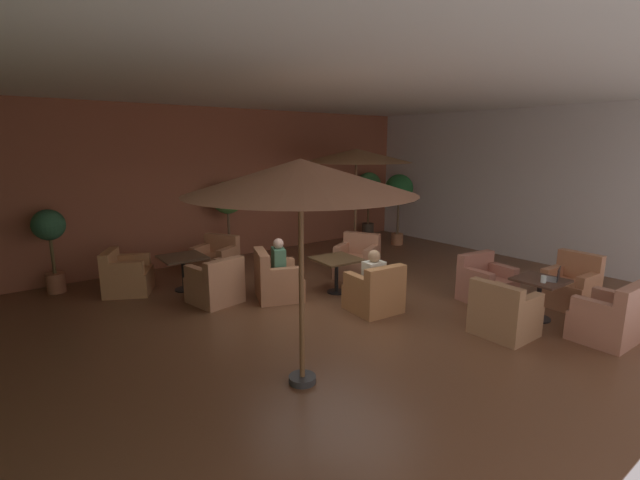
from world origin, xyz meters
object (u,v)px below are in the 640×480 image
Objects in this scene: armchair_mid_center_east at (375,293)px; patio_umbrella_center_beige at (356,156)px; potted_tree_right_corner at (399,192)px; cafe_table_mid_center at (337,264)px; potted_tree_mid_left at (369,191)px; patron_blue_shirt at (374,271)px; iced_drink_cup at (544,279)px; patio_umbrella_tall_red at (301,178)px; armchair_front_left_north at (571,288)px; patron_by_window at (279,259)px; armchair_front_left_west at (609,320)px; cafe_table_front_left at (539,289)px; potted_tree_mid_right at (50,235)px; armchair_front_left_south at (504,314)px; open_laptop at (554,277)px; armchair_front_right_north at (126,276)px; armchair_front_right_south at (216,261)px; potted_tree_left_corner at (228,206)px; armchair_mid_center_north at (276,281)px; cafe_table_front_right at (183,263)px; armchair_front_right_east at (216,285)px; armchair_front_left_east at (486,284)px; armchair_mid_center_south at (357,261)px.

armchair_mid_center_east is 4.15m from patio_umbrella_center_beige.
cafe_table_mid_center is at bearing -152.04° from potted_tree_right_corner.
potted_tree_mid_left is 5.94m from patron_blue_shirt.
patio_umbrella_tall_red is at bearing 168.00° from iced_drink_cup.
armchair_front_left_north is 1.34× the size of patron_by_window.
cafe_table_front_left is at bearing 88.37° from armchair_front_left_west.
iced_drink_cup is (5.69, -6.32, -0.37)m from potted_tree_mid_right.
patron_by_window is (-1.70, 3.36, 0.40)m from armchair_front_left_south.
cafe_table_front_left is at bearing 127.41° from open_laptop.
potted_tree_mid_right is at bearing 133.01° from patron_blue_shirt.
patio_umbrella_center_beige is at bearing -7.46° from armchair_front_right_north.
cafe_table_front_left is 6.15m from armchair_front_right_south.
potted_tree_mid_left reaches higher than potted_tree_left_corner.
armchair_mid_center_north reaches higher than armchair_front_right_north.
potted_tree_left_corner is 0.98× the size of potted_tree_mid_left.
armchair_front_left_north is 5.41m from potted_tree_right_corner.
open_laptop is at bearing -51.35° from cafe_table_front_right.
armchair_front_right_south reaches higher than armchair_front_right_east.
patron_by_window reaches higher than cafe_table_front_left.
cafe_table_mid_center is (1.31, -2.40, 0.23)m from armchair_front_right_south.
patio_umbrella_center_beige is at bearing 86.68° from armchair_front_left_east.
patio_umbrella_tall_red is (-0.38, -3.12, 2.06)m from armchair_front_right_east.
potted_tree_mid_left reaches higher than armchair_mid_center_north.
potted_tree_right_corner reaches higher than armchair_front_left_east.
armchair_front_left_north is at bearing -101.06° from potted_tree_mid_left.
armchair_mid_center_east is 6.00m from potted_tree_mid_right.
armchair_front_left_east is 0.85× the size of armchair_front_right_north.
potted_tree_right_corner reaches higher than cafe_table_front_left.
patio_umbrella_tall_red is at bearing -138.20° from patio_umbrella_center_beige.
potted_tree_right_corner is at bearing 11.61° from armchair_front_right_east.
armchair_front_left_west is at bearing -67.37° from cafe_table_mid_center.
armchair_front_right_north is (-3.80, 5.34, 0.00)m from armchair_front_left_south.
armchair_mid_center_south is 3.66m from iced_drink_cup.
patron_by_window reaches higher than armchair_front_left_north.
armchair_front_left_west is at bearing -46.25° from armchair_front_left_south.
patron_by_window is at bearing 116.80° from armchair_front_left_south.
patio_umbrella_center_beige reaches higher than cafe_table_mid_center.
armchair_front_left_north is at bearing 6.05° from open_laptop.
armchair_mid_center_north reaches higher than armchair_front_left_west.
armchair_front_right_east is 0.47× the size of potted_tree_right_corner.
armchair_front_left_north reaches higher than armchair_front_left_east.
potted_tree_mid_left reaches higher than cafe_table_mid_center.
cafe_table_mid_center is 0.44× the size of potted_tree_mid_left.
patron_by_window reaches higher than armchair_front_left_south.
potted_tree_left_corner is (-1.58, 2.71, 1.02)m from armchair_mid_center_south.
armchair_mid_center_south reaches higher than armchair_front_left_east.
armchair_mid_center_south is 3.30m from potted_tree_left_corner.
armchair_front_right_south is at bearing 0.66° from armchair_front_right_north.
armchair_front_right_south is at bearing 168.23° from patio_umbrella_center_beige.
armchair_front_right_south is at bearing -171.09° from potted_tree_mid_left.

